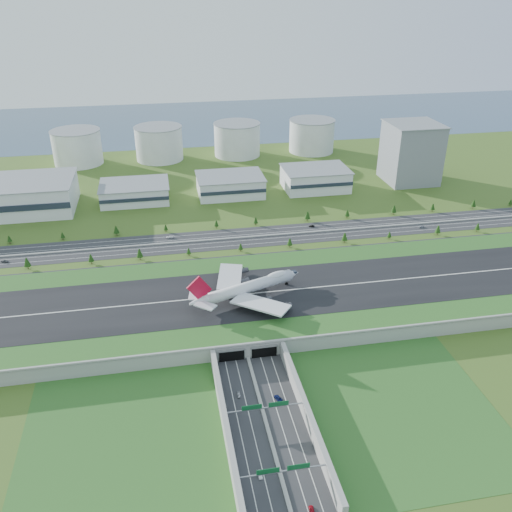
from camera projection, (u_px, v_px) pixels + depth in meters
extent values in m
plane|color=#314C18|center=(234.00, 307.00, 324.41)|extent=(1200.00, 1200.00, 0.00)
cube|color=gray|center=(234.00, 301.00, 322.58)|extent=(520.00, 100.00, 8.00)
cube|color=#23501B|center=(234.00, 296.00, 320.72)|extent=(520.00, 100.00, 0.16)
cube|color=black|center=(234.00, 295.00, 320.65)|extent=(520.00, 58.00, 0.12)
cube|color=silver|center=(234.00, 295.00, 320.62)|extent=(520.00, 0.90, 0.02)
cube|color=gray|center=(248.00, 344.00, 277.27)|extent=(520.00, 1.20, 1.20)
cube|color=#28282B|center=(272.00, 445.00, 228.18)|extent=(34.00, 120.00, 0.12)
cube|color=gray|center=(272.00, 445.00, 228.00)|extent=(1.60, 120.00, 0.90)
cube|color=gray|center=(226.00, 427.00, 232.16)|extent=(2.40, 100.00, 8.00)
cube|color=gray|center=(308.00, 416.00, 238.08)|extent=(2.40, 100.00, 8.00)
cube|color=black|center=(232.00, 355.00, 277.66)|extent=(13.00, 1.20, 6.00)
cube|color=black|center=(264.00, 352.00, 280.42)|extent=(13.00, 1.20, 6.00)
cylinder|color=gray|center=(223.00, 420.00, 236.63)|extent=(0.70, 0.70, 7.00)
cylinder|color=gray|center=(307.00, 409.00, 242.81)|extent=(0.70, 0.70, 7.00)
cube|color=gray|center=(265.00, 408.00, 238.03)|extent=(38.00, 0.50, 0.50)
cube|color=#0C4C23|center=(252.00, 407.00, 236.33)|extent=(9.00, 0.30, 2.40)
cube|color=#0C4C23|center=(279.00, 404.00, 238.28)|extent=(9.00, 0.30, 2.40)
cylinder|color=gray|center=(234.00, 485.00, 206.02)|extent=(0.70, 0.70, 7.00)
cylinder|color=gray|center=(330.00, 471.00, 212.20)|extent=(0.70, 0.70, 7.00)
cube|color=gray|center=(283.00, 471.00, 207.42)|extent=(38.00, 0.50, 0.50)
cube|color=#0C4C23|center=(268.00, 471.00, 205.72)|extent=(9.00, 0.30, 2.40)
cube|color=#0C4C23|center=(299.00, 467.00, 207.67)|extent=(9.00, 0.30, 2.40)
cube|color=#28282B|center=(215.00, 240.00, 407.47)|extent=(560.00, 36.00, 0.12)
cylinder|color=#3D2819|center=(28.00, 267.00, 366.40)|extent=(0.50, 0.50, 2.99)
cone|color=black|center=(27.00, 262.00, 364.65)|extent=(4.65, 4.65, 5.97)
cylinder|color=#3D2819|center=(91.00, 262.00, 373.27)|extent=(0.50, 0.50, 2.58)
cone|color=black|center=(91.00, 258.00, 371.76)|extent=(4.01, 4.01, 5.16)
cylinder|color=#3D2819|center=(140.00, 258.00, 378.54)|extent=(0.50, 0.50, 2.96)
cone|color=black|center=(139.00, 253.00, 376.82)|extent=(4.60, 4.60, 5.92)
cylinder|color=#3D2819|center=(189.00, 254.00, 384.28)|extent=(0.50, 0.50, 2.08)
cone|color=black|center=(189.00, 251.00, 383.07)|extent=(3.23, 3.23, 4.15)
cylinder|color=#3D2819|center=(241.00, 250.00, 390.33)|extent=(0.50, 0.50, 2.16)
cone|color=black|center=(241.00, 246.00, 389.07)|extent=(3.35, 3.35, 4.31)
cylinder|color=#3D2819|center=(290.00, 246.00, 396.15)|extent=(0.50, 0.50, 2.55)
cone|color=black|center=(290.00, 242.00, 394.66)|extent=(3.97, 3.97, 5.10)
cylinder|color=#3D2819|center=(344.00, 241.00, 402.90)|extent=(0.50, 0.50, 2.87)
cone|color=black|center=(345.00, 236.00, 401.22)|extent=(4.46, 4.46, 5.74)
cylinder|color=#3D2819|center=(389.00, 238.00, 408.83)|extent=(0.50, 0.50, 2.11)
cone|color=black|center=(389.00, 234.00, 407.60)|extent=(3.28, 3.28, 4.21)
cylinder|color=#3D2819|center=(437.00, 233.00, 415.06)|extent=(0.50, 0.50, 2.80)
cone|color=black|center=(438.00, 229.00, 413.43)|extent=(4.36, 4.36, 5.60)
cylinder|color=#3D2819|center=(477.00, 230.00, 420.53)|extent=(0.50, 0.50, 2.49)
cone|color=black|center=(478.00, 226.00, 419.08)|extent=(3.88, 3.88, 4.99)
cylinder|color=#3D2819|center=(10.00, 242.00, 401.72)|extent=(0.50, 0.50, 2.21)
cone|color=black|center=(9.00, 239.00, 400.43)|extent=(3.44, 3.44, 4.43)
cylinder|color=#3D2819|center=(63.00, 238.00, 407.90)|extent=(0.50, 0.50, 2.07)
cone|color=black|center=(62.00, 235.00, 406.69)|extent=(3.22, 3.22, 4.14)
cylinder|color=#3D2819|center=(117.00, 234.00, 414.17)|extent=(0.50, 0.50, 2.79)
cone|color=black|center=(116.00, 230.00, 412.54)|extent=(4.34, 4.34, 5.58)
cylinder|color=#3D2819|center=(166.00, 230.00, 420.40)|extent=(0.50, 0.50, 2.11)
cone|color=black|center=(166.00, 227.00, 419.16)|extent=(3.29, 3.29, 4.23)
cylinder|color=#3D2819|center=(216.00, 227.00, 426.79)|extent=(0.50, 0.50, 2.25)
cone|color=black|center=(216.00, 223.00, 425.48)|extent=(3.50, 3.50, 4.50)
cylinder|color=#3D2819|center=(256.00, 224.00, 431.90)|extent=(0.50, 0.50, 2.33)
cone|color=black|center=(256.00, 220.00, 430.54)|extent=(3.62, 3.62, 4.65)
cylinder|color=#3D2819|center=(307.00, 219.00, 438.67)|extent=(0.50, 0.50, 3.02)
cone|color=black|center=(307.00, 215.00, 436.91)|extent=(4.69, 4.69, 6.03)
cylinder|color=#3D2819|center=(347.00, 217.00, 444.26)|extent=(0.50, 0.50, 2.58)
cone|color=black|center=(347.00, 213.00, 442.75)|extent=(4.02, 4.02, 5.16)
cylinder|color=#3D2819|center=(393.00, 213.00, 450.76)|extent=(0.50, 0.50, 2.96)
cone|color=black|center=(394.00, 209.00, 449.04)|extent=(4.60, 4.60, 5.91)
cylinder|color=#3D2819|center=(432.00, 210.00, 456.51)|extent=(0.50, 0.50, 2.55)
cone|color=black|center=(433.00, 207.00, 455.02)|extent=(3.97, 3.97, 5.11)
cylinder|color=#3D2819|center=(473.00, 207.00, 462.55)|extent=(0.50, 0.50, 2.78)
cone|color=black|center=(474.00, 203.00, 460.93)|extent=(4.32, 4.32, 5.55)
cylinder|color=#3D2819|center=(510.00, 205.00, 468.45)|extent=(0.50, 0.50, 2.00)
cone|color=black|center=(511.00, 202.00, 467.28)|extent=(3.11, 3.11, 4.00)
cube|color=silver|center=(0.00, 197.00, 452.85)|extent=(120.00, 60.00, 25.00)
cube|color=silver|center=(135.00, 192.00, 477.39)|extent=(58.00, 42.00, 15.00)
cube|color=silver|center=(230.00, 185.00, 490.76)|extent=(58.00, 42.00, 17.00)
cube|color=silver|center=(315.00, 179.00, 503.32)|extent=(58.00, 42.00, 19.00)
cube|color=gray|center=(411.00, 153.00, 514.92)|extent=(46.00, 46.00, 55.00)
cylinder|color=silver|center=(77.00, 147.00, 568.02)|extent=(50.00, 50.00, 35.00)
cylinder|color=silver|center=(159.00, 143.00, 581.84)|extent=(50.00, 50.00, 35.00)
cylinder|color=silver|center=(237.00, 140.00, 595.67)|extent=(50.00, 50.00, 35.00)
cylinder|color=silver|center=(312.00, 136.00, 609.49)|extent=(50.00, 50.00, 35.00)
cube|color=#354D66|center=(183.00, 122.00, 744.19)|extent=(1200.00, 260.00, 0.06)
cylinder|color=silver|center=(248.00, 287.00, 316.63)|extent=(58.18, 27.01, 6.80)
cone|color=silver|center=(293.00, 274.00, 331.16)|extent=(10.33, 9.33, 6.80)
cone|color=silver|center=(198.00, 302.00, 301.91)|extent=(12.33, 10.06, 6.80)
ellipsoid|color=silver|center=(277.00, 275.00, 324.74)|extent=(15.44, 10.00, 4.18)
cube|color=silver|center=(261.00, 304.00, 302.35)|extent=(33.69, 30.45, 1.68)
cube|color=silver|center=(230.00, 277.00, 329.95)|extent=(20.03, 34.03, 1.68)
cylinder|color=#38383D|center=(267.00, 300.00, 310.76)|extent=(6.29, 4.91, 3.19)
cylinder|color=#38383D|center=(287.00, 306.00, 304.65)|extent=(6.29, 4.91, 3.19)
cylinder|color=#38383D|center=(245.00, 281.00, 330.24)|extent=(6.29, 4.91, 3.19)
cylinder|color=#38383D|center=(244.00, 271.00, 341.99)|extent=(6.29, 4.91, 3.19)
cube|color=silver|center=(205.00, 305.00, 296.73)|extent=(13.07, 12.37, 0.64)
cube|color=silver|center=(195.00, 294.00, 307.28)|extent=(8.26, 12.60, 0.64)
cube|color=red|center=(199.00, 289.00, 298.71)|extent=(14.54, 6.15, 15.93)
cylinder|color=black|center=(287.00, 284.00, 331.70)|extent=(2.02, 0.74, 2.02)
cylinder|color=black|center=(244.00, 300.00, 314.65)|extent=(2.02, 0.74, 2.02)
cylinder|color=black|center=(239.00, 295.00, 319.84)|extent=(2.02, 0.74, 2.02)
cylinder|color=black|center=(235.00, 303.00, 311.74)|extent=(2.02, 0.74, 2.02)
cylinder|color=black|center=(229.00, 298.00, 316.94)|extent=(2.02, 0.74, 2.02)
imported|color=silver|center=(239.00, 395.00, 254.99)|extent=(1.61, 3.96, 1.35)
imported|color=white|center=(260.00, 474.00, 213.88)|extent=(1.72, 4.35, 1.41)
imported|color=#0D1644|center=(278.00, 398.00, 252.89)|extent=(3.96, 5.47, 1.38)
imported|color=#A00E1C|center=(312.00, 510.00, 199.63)|extent=(2.15, 4.63, 1.31)
imported|color=#58585D|center=(5.00, 261.00, 375.12)|extent=(4.96, 2.57, 1.61)
imported|color=black|center=(312.00, 226.00, 428.53)|extent=(4.93, 3.29, 1.54)
imported|color=silver|center=(421.00, 226.00, 427.87)|extent=(5.76, 4.14, 1.46)
imported|color=white|center=(170.00, 237.00, 410.02)|extent=(5.82, 2.76, 1.64)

